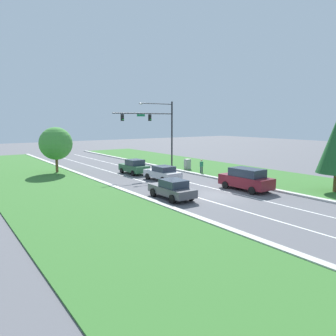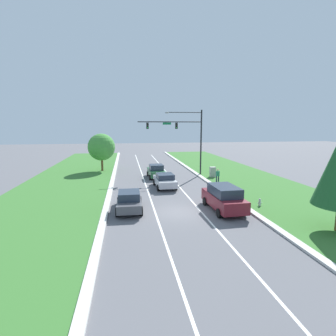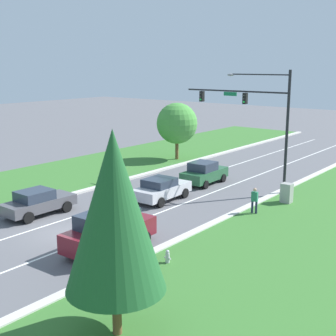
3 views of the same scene
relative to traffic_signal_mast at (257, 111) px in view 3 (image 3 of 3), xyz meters
The scene contains 16 objects.
ground_plane 16.25m from the traffic_signal_mast, 104.16° to the right, with size 160.00×160.00×0.00m, color #5B5B60.
curb_strip_right 15.91m from the traffic_signal_mast, 82.52° to the right, with size 0.50×90.00×0.15m.
curb_strip_left 18.36m from the traffic_signal_mast, 122.46° to the right, with size 0.50×90.00×0.15m.
grass_verge_right 17.36m from the traffic_signal_mast, 63.99° to the right, with size 10.00×90.00×0.08m.
lane_stripe_inner_left 16.76m from the traffic_signal_mast, 110.54° to the right, with size 0.14×81.00×0.01m.
lane_stripe_inner_right 15.94m from the traffic_signal_mast, 97.41° to the right, with size 0.14×81.00×0.01m.
traffic_signal_mast is the anchor object (origin of this frame).
silver_sedan 8.96m from the traffic_signal_mast, 118.56° to the right, with size 2.24×4.54×1.57m.
graphite_sedan 16.40m from the traffic_signal_mast, 118.67° to the right, with size 2.09×4.55×1.60m.
burgundy_suv 15.64m from the traffic_signal_mast, 90.26° to the right, with size 2.34×5.06×2.02m.
forest_sedan 6.34m from the traffic_signal_mast, 166.30° to the right, with size 2.17×4.26×1.75m.
utility_cabinet 6.45m from the traffic_signal_mast, 29.41° to the right, with size 0.70×0.60×1.38m.
pedestrian 7.77m from the traffic_signal_mast, 61.80° to the right, with size 0.41×0.27×1.69m.
fire_hydrant 15.80m from the traffic_signal_mast, 77.21° to the right, with size 0.34×0.20×0.70m.
conifer_near_right_tree 20.90m from the traffic_signal_mast, 74.47° to the right, with size 3.37×3.37×7.13m.
oak_near_left_tree 12.48m from the traffic_signal_mast, 155.36° to the left, with size 3.92×3.92×5.53m.
Camera 3 is at (19.60, -15.55, 9.06)m, focal length 50.00 mm.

